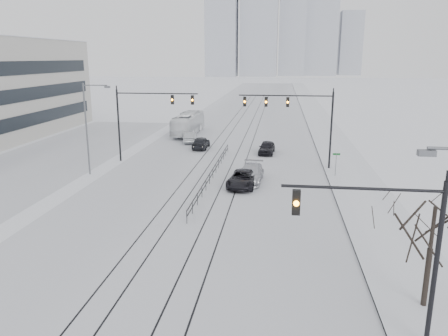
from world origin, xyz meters
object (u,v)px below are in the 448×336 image
traffic_mast_near (395,241)px  sedan_nb_far (267,148)px  box_truck (188,124)px  sedan_nb_right (250,174)px  sedan_sb_inner (201,143)px  bare_tree (434,218)px  sedan_nb_front (243,179)px  sedan_sb_outer (190,137)px

traffic_mast_near → sedan_nb_far: traffic_mast_near is taller
box_truck → sedan_nb_right: bearing=115.8°
sedan_sb_inner → box_truck: (-3.86, 10.47, 0.81)m
bare_tree → sedan_nb_right: bare_tree is taller
traffic_mast_near → sedan_nb_front: size_ratio=1.36×
sedan_sb_inner → box_truck: size_ratio=0.40×
traffic_mast_near → sedan_sb_outer: (-16.68, 41.80, -3.82)m
traffic_mast_near → sedan_nb_right: size_ratio=1.30×
sedan_sb_inner → box_truck: bearing=-69.6°
bare_tree → sedan_nb_right: (-9.52, 20.31, -3.71)m
sedan_nb_far → box_truck: bearing=138.9°
bare_tree → sedan_sb_outer: size_ratio=1.35×
sedan_nb_front → box_truck: 28.70m
box_truck → sedan_nb_front: bearing=113.3°
traffic_mast_near → bare_tree: traffic_mast_near is taller
sedan_sb_outer → traffic_mast_near: bearing=104.4°
sedan_sb_inner → sedan_nb_right: sedan_nb_right is taller
sedan_sb_inner → sedan_nb_far: (8.45, -1.92, -0.02)m
sedan_sb_inner → sedan_sb_outer: 4.59m
sedan_nb_far → sedan_sb_inner: bearing=171.3°
sedan_nb_right → sedan_sb_inner: bearing=120.2°
sedan_nb_front → sedan_nb_far: 14.35m
traffic_mast_near → sedan_sb_inner: (-14.45, 37.79, -3.79)m
sedan_sb_outer → sedan_nb_right: (9.58, -18.49, 0.04)m
sedan_nb_front → sedan_nb_right: bearing=77.5°
sedan_nb_far → box_truck: box_truck is taller
sedan_nb_right → box_truck: size_ratio=0.47×
traffic_mast_near → box_truck: size_ratio=0.61×
sedan_sb_inner → sedan_nb_front: size_ratio=0.88×
sedan_nb_right → sedan_nb_far: sedan_nb_right is taller
traffic_mast_near → sedan_sb_inner: traffic_mast_near is taller
sedan_sb_inner → sedan_nb_right: bearing=117.1°
bare_tree → box_truck: 49.85m
sedan_sb_inner → sedan_sb_outer: size_ratio=1.00×
sedan_sb_outer → sedan_nb_right: size_ratio=0.84×
sedan_sb_outer → sedan_nb_right: sedan_nb_right is taller
sedan_nb_front → box_truck: (-10.64, 26.64, 0.87)m
traffic_mast_near → bare_tree: 3.85m
traffic_mast_near → sedan_sb_outer: size_ratio=1.55×
traffic_mast_near → box_truck: 51.70m
sedan_nb_far → box_truck: size_ratio=0.39×
sedan_nb_front → bare_tree: bearing=-55.7°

